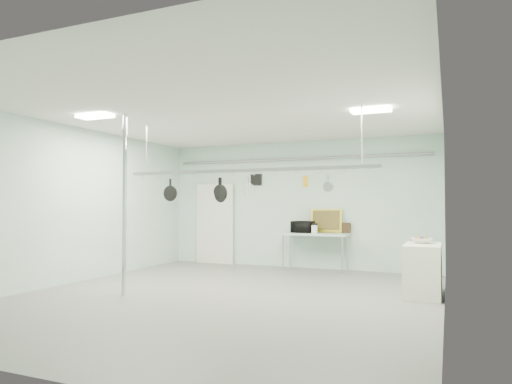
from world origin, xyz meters
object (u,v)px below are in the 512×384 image
at_px(chrome_pole, 124,204).
at_px(coffee_canister, 314,229).
at_px(skillet_right, 219,187).
at_px(skillet_mid, 221,190).
at_px(skillet_left, 170,189).
at_px(prep_table, 315,236).
at_px(microwave, 303,227).
at_px(side_cabinet, 423,270).
at_px(fruit_bowl, 422,241).
at_px(pot_rack, 243,169).

height_order(chrome_pole, coffee_canister, chrome_pole).
bearing_deg(skillet_right, skillet_mid, 8.17).
bearing_deg(skillet_left, coffee_canister, 58.34).
height_order(prep_table, skillet_mid, skillet_mid).
height_order(microwave, skillet_left, skillet_left).
bearing_deg(microwave, prep_table, -172.21).
bearing_deg(prep_table, skillet_right, -104.93).
distance_m(coffee_canister, skillet_left, 3.83).
bearing_deg(skillet_mid, coffee_canister, 94.30).
bearing_deg(coffee_canister, prep_table, 98.86).
relative_size(side_cabinet, fruit_bowl, 3.19).
bearing_deg(side_cabinet, chrome_pole, -157.59).
bearing_deg(microwave, fruit_bowl, 154.67).
xyz_separation_m(chrome_pole, pot_rack, (1.90, 0.90, 0.63)).
distance_m(prep_table, skillet_left, 3.97).
height_order(skillet_mid, skillet_right, same).
distance_m(side_cabinet, skillet_left, 4.84).
bearing_deg(skillet_left, pot_rack, 0.11).
bearing_deg(side_cabinet, fruit_bowl, 97.88).
xyz_separation_m(pot_rack, fruit_bowl, (2.93, 1.27, -1.28)).
relative_size(skillet_left, skillet_right, 1.12).
bearing_deg(skillet_right, chrome_pole, -139.46).
bearing_deg(fruit_bowl, microwave, 144.18).
height_order(microwave, skillet_right, skillet_right).
height_order(coffee_canister, skillet_right, skillet_right).
height_order(chrome_pole, skillet_right, chrome_pole).
distance_m(skillet_mid, skillet_right, 0.06).
distance_m(chrome_pole, skillet_left, 1.01).
height_order(chrome_pole, pot_rack, chrome_pole).
relative_size(prep_table, skillet_left, 3.96).
bearing_deg(pot_rack, side_cabinet, 20.45).
xyz_separation_m(microwave, coffee_canister, (0.33, -0.15, -0.04)).
bearing_deg(coffee_canister, pot_rack, -97.56).
relative_size(microwave, skillet_mid, 1.11).
bearing_deg(pot_rack, prep_table, 83.09).
relative_size(prep_table, skillet_right, 4.43).
relative_size(fruit_bowl, skillet_right, 1.04).
height_order(pot_rack, skillet_right, pot_rack).
bearing_deg(fruit_bowl, skillet_left, -164.15).
height_order(prep_table, pot_rack, pot_rack).
height_order(prep_table, microwave, microwave).
height_order(coffee_canister, skillet_mid, skillet_mid).
relative_size(side_cabinet, pot_rack, 0.25).
height_order(side_cabinet, skillet_left, skillet_left).
height_order(side_cabinet, coffee_canister, coffee_canister).
bearing_deg(chrome_pole, fruit_bowl, 24.19).
bearing_deg(fruit_bowl, skillet_right, -159.58).
relative_size(chrome_pole, microwave, 6.29).
relative_size(skillet_left, skillet_mid, 0.88).
bearing_deg(microwave, coffee_canister, 166.44).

